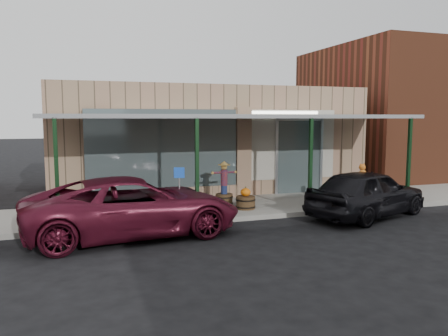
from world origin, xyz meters
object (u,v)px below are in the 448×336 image
object	(u,v)px
barrel_pumpkin	(246,201)
parked_sedan	(367,193)
barrel_scarecrow	(224,190)
car_maroon	(134,206)
handicap_sign	(179,185)

from	to	relation	value
barrel_pumpkin	parked_sedan	bearing A→B (deg)	-25.40
barrel_scarecrow	car_maroon	xyz separation A→B (m)	(-3.18, -2.29, 0.11)
handicap_sign	parked_sedan	xyz separation A→B (m)	(5.59, -1.03, -0.35)
barrel_scarecrow	car_maroon	bearing A→B (deg)	-150.81
handicap_sign	parked_sedan	world-z (taller)	handicap_sign
barrel_scarecrow	handicap_sign	distance (m)	2.27
barrel_scarecrow	car_maroon	size ratio (longest dim) A/B	0.27
parked_sedan	barrel_pumpkin	bearing A→B (deg)	44.16
car_maroon	parked_sedan	bearing A→B (deg)	-96.45
barrel_scarecrow	handicap_sign	xyz separation A→B (m)	(-1.78, -1.34, 0.45)
barrel_scarecrow	barrel_pumpkin	bearing A→B (deg)	-65.94
handicap_sign	barrel_pumpkin	bearing A→B (deg)	34.05
barrel_scarecrow	barrel_pumpkin	world-z (taller)	barrel_scarecrow
handicap_sign	parked_sedan	distance (m)	5.69
barrel_pumpkin	car_maroon	distance (m)	3.96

